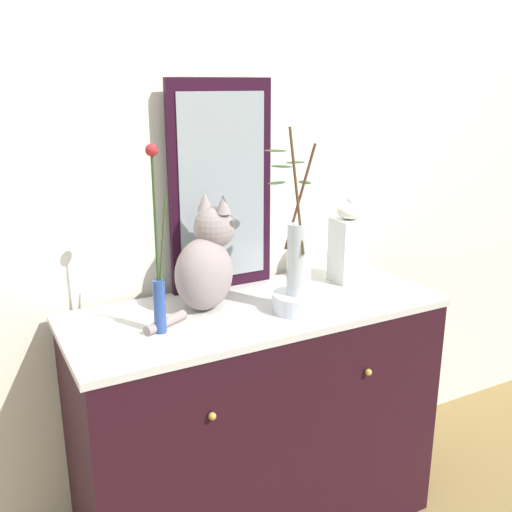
# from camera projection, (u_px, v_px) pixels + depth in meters

# --- Properties ---
(wall_back) EXTENTS (4.40, 0.08, 2.60)m
(wall_back) POSITION_uv_depth(u_px,v_px,m) (214.00, 172.00, 2.14)
(wall_back) COLOR silver
(wall_back) RESTS_ON ground_plane
(sideboard) EXTENTS (1.29, 0.54, 0.88)m
(sideboard) POSITION_uv_depth(u_px,v_px,m) (256.00, 420.00, 2.10)
(sideboard) COLOR black
(sideboard) RESTS_ON ground_plane
(mirror_leaning) EXTENTS (0.39, 0.03, 0.75)m
(mirror_leaning) POSITION_uv_depth(u_px,v_px,m) (221.00, 187.00, 2.06)
(mirror_leaning) COLOR black
(mirror_leaning) RESTS_ON sideboard
(cat_sitting) EXTENTS (0.38, 0.26, 0.39)m
(cat_sitting) POSITION_uv_depth(u_px,v_px,m) (206.00, 263.00, 1.92)
(cat_sitting) COLOR gray
(cat_sitting) RESTS_ON sideboard
(vase_slim_green) EXTENTS (0.06, 0.04, 0.57)m
(vase_slim_green) POSITION_uv_depth(u_px,v_px,m) (158.00, 276.00, 1.72)
(vase_slim_green) COLOR #2A4790
(vase_slim_green) RESTS_ON sideboard
(bowl_porcelain) EXTENTS (0.17, 0.17, 0.06)m
(bowl_porcelain) POSITION_uv_depth(u_px,v_px,m) (298.00, 302.00, 1.93)
(bowl_porcelain) COLOR silver
(bowl_porcelain) RESTS_ON sideboard
(vase_glass_clear) EXTENTS (0.21, 0.16, 0.54)m
(vase_glass_clear) POSITION_uv_depth(u_px,v_px,m) (299.00, 253.00, 1.88)
(vase_glass_clear) COLOR silver
(vase_glass_clear) RESTS_ON bowl_porcelain
(jar_lidded_porcelain) EXTENTS (0.11, 0.11, 0.33)m
(jar_lidded_porcelain) POSITION_uv_depth(u_px,v_px,m) (348.00, 243.00, 2.19)
(jar_lidded_porcelain) COLOR white
(jar_lidded_porcelain) RESTS_ON sideboard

